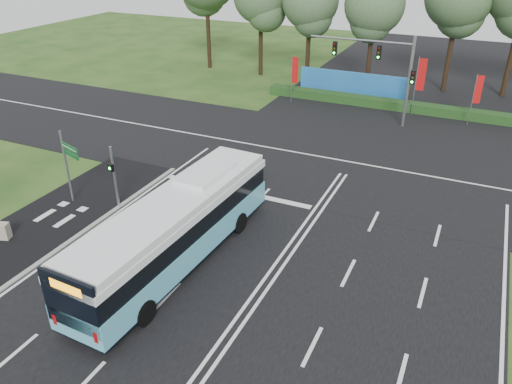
{
  "coord_description": "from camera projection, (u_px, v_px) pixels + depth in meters",
  "views": [
    {
      "loc": [
        7.2,
        -18.48,
        13.98
      ],
      "look_at": [
        -2.29,
        2.0,
        2.02
      ],
      "focal_mm": 35.0,
      "sensor_mm": 36.0,
      "label": 1
    }
  ],
  "objects": [
    {
      "name": "street_sign",
      "position": [
        68.0,
        160.0,
        27.37
      ],
      "size": [
        1.61,
        0.62,
        4.33
      ],
      "rotation": [
        0.0,
        0.0,
        -0.33
      ],
      "color": "gray",
      "rests_on": "ground"
    },
    {
      "name": "banner_flag_mid",
      "position": [
        420.0,
        78.0,
        40.65
      ],
      "size": [
        0.72,
        0.08,
        4.87
      ],
      "rotation": [
        0.0,
        0.0,
        0.02
      ],
      "color": "gray",
      "rests_on": "ground"
    },
    {
      "name": "hedge",
      "position": [
        388.0,
        104.0,
        43.49
      ],
      "size": [
        22.0,
        1.2,
        0.8
      ],
      "primitive_type": "cube",
      "color": "#193C15",
      "rests_on": "ground"
    },
    {
      "name": "city_bus",
      "position": [
        176.0,
        229.0,
        22.74
      ],
      "size": [
        3.24,
        12.89,
        3.67
      ],
      "rotation": [
        0.0,
        0.0,
        -0.05
      ],
      "color": "#56AFC8",
      "rests_on": "ground"
    },
    {
      "name": "pedestrian_signal",
      "position": [
        114.0,
        175.0,
        27.3
      ],
      "size": [
        0.33,
        0.43,
        3.69
      ],
      "rotation": [
        0.0,
        0.0,
        -0.25
      ],
      "color": "gray",
      "rests_on": "ground"
    },
    {
      "name": "ground",
      "position": [
        282.0,
        256.0,
        24.03
      ],
      "size": [
        120.0,
        120.0,
        0.0
      ],
      "primitive_type": "plane",
      "color": "#214517",
      "rests_on": "ground"
    },
    {
      "name": "kerb_strip",
      "position": [
        76.0,
        238.0,
        25.35
      ],
      "size": [
        0.25,
        18.0,
        0.12
      ],
      "primitive_type": "cube",
      "color": "gray",
      "rests_on": "ground"
    },
    {
      "name": "bike_path",
      "position": [
        40.0,
        228.0,
        26.26
      ],
      "size": [
        5.0,
        18.0,
        0.06
      ],
      "primitive_type": "cube",
      "color": "black",
      "rests_on": "ground"
    },
    {
      "name": "road_main",
      "position": [
        282.0,
        256.0,
        24.02
      ],
      "size": [
        20.0,
        120.0,
        0.04
      ],
      "primitive_type": "cube",
      "color": "black",
      "rests_on": "ground"
    },
    {
      "name": "utility_cabinet",
      "position": [
        4.0,
        232.0,
        25.12
      ],
      "size": [
        0.67,
        0.62,
        0.92
      ],
      "primitive_type": "cube",
      "rotation": [
        0.0,
        0.0,
        0.34
      ],
      "color": "#AA9E89",
      "rests_on": "ground"
    },
    {
      "name": "traffic_light_gantry",
      "position": [
        387.0,
        66.0,
        38.21
      ],
      "size": [
        8.41,
        0.28,
        7.0
      ],
      "color": "gray",
      "rests_on": "ground"
    },
    {
      "name": "banner_flag_right",
      "position": [
        477.0,
        92.0,
        38.77
      ],
      "size": [
        0.58,
        0.25,
        4.1
      ],
      "rotation": [
        0.0,
        0.0,
        0.35
      ],
      "color": "gray",
      "rests_on": "ground"
    },
    {
      "name": "banner_flag_left",
      "position": [
        294.0,
        73.0,
        43.71
      ],
      "size": [
        0.62,
        0.13,
        4.23
      ],
      "rotation": [
        0.0,
        0.0,
        -0.13
      ],
      "color": "gray",
      "rests_on": "ground"
    },
    {
      "name": "road_cross",
      "position": [
        349.0,
        162.0,
        33.64
      ],
      "size": [
        120.0,
        14.0,
        0.05
      ],
      "primitive_type": "cube",
      "color": "black",
      "rests_on": "ground"
    },
    {
      "name": "blue_hoarding",
      "position": [
        352.0,
        84.0,
        46.65
      ],
      "size": [
        10.0,
        0.3,
        2.2
      ],
      "primitive_type": "cube",
      "color": "#226DBA",
      "rests_on": "ground"
    }
  ]
}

